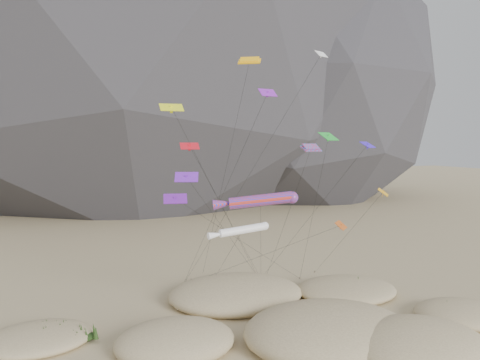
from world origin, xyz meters
name	(u,v)px	position (x,y,z in m)	size (l,w,h in m)	color
ground	(315,357)	(0.00, 0.00, 0.00)	(500.00, 500.00, 0.00)	#CCB789
dunes	(288,333)	(-0.71, 3.83, 0.76)	(51.77, 37.74, 4.25)	#CCB789
dune_grass	(274,336)	(-2.36, 3.46, 0.84)	(41.85, 27.44, 1.49)	black
kite_stakes	(243,278)	(2.48, 23.60, 0.15)	(19.37, 5.01, 0.30)	#3F2D1E
rainbow_tube_kite	(258,201)	(-2.62, 6.71, 13.14)	(12.11, 18.70, 14.07)	red
white_tube_kite	(240,230)	(-3.33, 9.56, 9.75)	(6.86, 13.93, 10.43)	white
orange_parafoil	(249,65)	(-0.60, 14.14, 27.35)	(2.62, 15.92, 28.23)	#FFB20D
multi_parafoil	(310,149)	(5.56, 11.05, 17.97)	(2.64, 12.00, 18.63)	red
delta_kites	(277,156)	(1.54, 11.10, 17.33)	(25.58, 19.18, 29.58)	green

